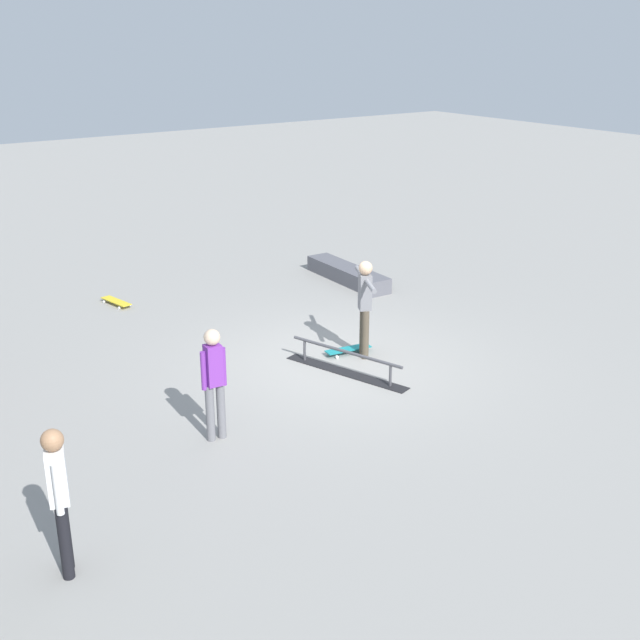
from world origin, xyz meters
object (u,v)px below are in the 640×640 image
at_px(skateboard_main, 348,349).
at_px(bystander_white_shirt, 59,494).
at_px(bystander_purple_shirt, 214,378).
at_px(loose_skateboard_yellow, 116,301).
at_px(grind_rail, 346,363).
at_px(skater_main, 365,302).
at_px(skate_ledge, 348,274).

relative_size(skateboard_main, bystander_white_shirt, 0.51).
distance_m(bystander_purple_shirt, loose_skateboard_yellow, 6.11).
distance_m(grind_rail, bystander_white_shirt, 5.78).
relative_size(skater_main, skateboard_main, 2.00).
bearing_deg(grind_rail, skate_ledge, -54.80).
bearing_deg(grind_rail, skater_main, -77.56).
height_order(skate_ledge, bystander_white_shirt, bystander_white_shirt).
relative_size(grind_rail, skate_ledge, 0.91).
distance_m(grind_rail, skate_ledge, 4.87).
relative_size(skate_ledge, bystander_purple_shirt, 1.56).
xyz_separation_m(skateboard_main, loose_skateboard_yellow, (4.63, 2.23, 0.00)).
xyz_separation_m(skater_main, bystander_purple_shirt, (-1.10, 3.35, -0.07)).
distance_m(skate_ledge, bystander_purple_shirt, 7.32).
distance_m(skateboard_main, loose_skateboard_yellow, 5.14).
bearing_deg(bystander_white_shirt, skateboard_main, 134.89).
bearing_deg(skater_main, skateboard_main, 54.65).
bearing_deg(skateboard_main, bystander_purple_shirt, -148.59).
distance_m(skater_main, skateboard_main, 0.92).
bearing_deg(bystander_purple_shirt, skater_main, 22.80).
height_order(skater_main, skateboard_main, skater_main).
relative_size(skate_ledge, skateboard_main, 2.95).
xyz_separation_m(skater_main, skateboard_main, (0.25, 0.14, -0.88)).
bearing_deg(bystander_white_shirt, grind_rail, 131.71).
bearing_deg(bystander_purple_shirt, skateboard_main, 27.39).
bearing_deg(skate_ledge, bystander_purple_shirt, 129.11).
distance_m(skate_ledge, skateboard_main, 4.06).
distance_m(grind_rail, skateboard_main, 0.82).
bearing_deg(skateboard_main, skater_main, -52.69).
distance_m(skate_ledge, skater_main, 4.26).
bearing_deg(bystander_white_shirt, skater_main, 132.39).
bearing_deg(grind_rail, bystander_white_shirt, 96.64).
bearing_deg(bystander_purple_shirt, bystander_white_shirt, -143.08).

